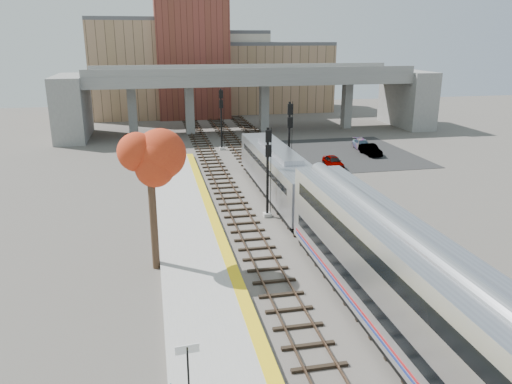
{
  "coord_description": "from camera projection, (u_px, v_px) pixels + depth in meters",
  "views": [
    {
      "loc": [
        -9.5,
        -27.36,
        13.33
      ],
      "look_at": [
        -2.28,
        6.84,
        2.5
      ],
      "focal_mm": 35.0,
      "sensor_mm": 36.0,
      "label": 1
    }
  ],
  "objects": [
    {
      "name": "ground",
      "position": [
        314.0,
        259.0,
        31.39
      ],
      "size": [
        160.0,
        160.0,
        0.0
      ],
      "primitive_type": "plane",
      "color": "#47423D",
      "rests_on": "ground"
    },
    {
      "name": "station_sign",
      "position": [
        188.0,
        360.0,
        18.34
      ],
      "size": [
        0.9,
        0.13,
        2.27
      ],
      "rotation": [
        0.0,
        0.0,
        0.09
      ],
      "color": "black",
      "rests_on": "platform"
    },
    {
      "name": "signal_mast_mid",
      "position": [
        289.0,
        143.0,
        46.57
      ],
      "size": [
        0.6,
        0.64,
        7.75
      ],
      "color": "#9E9E99",
      "rests_on": "ground"
    },
    {
      "name": "coach",
      "position": [
        408.0,
        290.0,
        21.74
      ],
      "size": [
        3.03,
        25.0,
        5.0
      ],
      "color": "#A8AAB2",
      "rests_on": "ground"
    },
    {
      "name": "car_c",
      "position": [
        362.0,
        144.0,
        61.97
      ],
      "size": [
        2.06,
        4.31,
        1.21
      ],
      "primitive_type": "imported",
      "rotation": [
        0.0,
        0.0,
        -0.09
      ],
      "color": "#99999E",
      "rests_on": "parking_lot"
    },
    {
      "name": "signal_mast_near",
      "position": [
        268.0,
        174.0,
        37.76
      ],
      "size": [
        0.6,
        0.64,
        6.99
      ],
      "color": "#9E9E99",
      "rests_on": "ground"
    },
    {
      "name": "buildings_far",
      "position": [
        208.0,
        69.0,
        91.53
      ],
      "size": [
        43.0,
        21.0,
        20.6
      ],
      "color": "#9B775A",
      "rests_on": "ground"
    },
    {
      "name": "parking_lot",
      "position": [
        351.0,
        153.0,
        60.32
      ],
      "size": [
        14.0,
        18.0,
        0.04
      ],
      "primitive_type": "cube",
      "color": "black",
      "rests_on": "ground"
    },
    {
      "name": "car_a",
      "position": [
        333.0,
        162.0,
        53.32
      ],
      "size": [
        1.51,
        3.67,
        1.24
      ],
      "primitive_type": "imported",
      "rotation": [
        0.0,
        0.0,
        0.01
      ],
      "color": "#99999E",
      "rests_on": "parking_lot"
    },
    {
      "name": "car_b",
      "position": [
        370.0,
        150.0,
        58.88
      ],
      "size": [
        1.46,
        3.94,
        1.29
      ],
      "primitive_type": "imported",
      "rotation": [
        0.0,
        0.0,
        0.02
      ],
      "color": "#99999E",
      "rests_on": "parking_lot"
    },
    {
      "name": "locomotive",
      "position": [
        279.0,
        172.0,
        43.02
      ],
      "size": [
        3.02,
        19.05,
        4.1
      ],
      "color": "#A8AAB2",
      "rests_on": "ground"
    },
    {
      "name": "yellow_strip",
      "position": [
        230.0,
        261.0,
        30.23
      ],
      "size": [
        0.7,
        60.0,
        0.01
      ],
      "primitive_type": "cube",
      "color": "yellow",
      "rests_on": "platform"
    },
    {
      "name": "signal_mast_far",
      "position": [
        221.0,
        119.0,
        60.87
      ],
      "size": [
        0.6,
        0.64,
        7.5
      ],
      "color": "#9E9E99",
      "rests_on": "ground"
    },
    {
      "name": "tracks",
      "position": [
        279.0,
        198.0,
        43.23
      ],
      "size": [
        10.7,
        95.0,
        0.25
      ],
      "color": "black",
      "rests_on": "ground"
    },
    {
      "name": "platform",
      "position": [
        199.0,
        267.0,
        29.91
      ],
      "size": [
        4.5,
        60.0,
        0.35
      ],
      "primitive_type": "cube",
      "color": "#9E9E99",
      "rests_on": "ground"
    },
    {
      "name": "overpass",
      "position": [
        250.0,
        92.0,
        72.7
      ],
      "size": [
        54.0,
        12.0,
        9.5
      ],
      "color": "slate",
      "rests_on": "ground"
    },
    {
      "name": "tree",
      "position": [
        150.0,
        161.0,
        28.26
      ],
      "size": [
        3.6,
        3.6,
        8.97
      ],
      "color": "#382619",
      "rests_on": "ground"
    }
  ]
}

